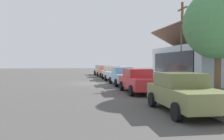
% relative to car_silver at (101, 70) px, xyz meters
% --- Properties ---
extents(ground_plane, '(120.00, 120.00, 0.00)m').
position_rel_car_silver_xyz_m(ground_plane, '(15.39, -2.63, -0.82)').
color(ground_plane, '#4C4947').
extents(sidewalk_curb, '(60.00, 4.20, 0.16)m').
position_rel_car_silver_xyz_m(sidewalk_curb, '(15.39, 2.97, -0.74)').
color(sidewalk_curb, '#B2AFA8').
rests_on(sidewalk_curb, ground).
extents(car_silver, '(4.67, 2.21, 1.59)m').
position_rel_car_silver_xyz_m(car_silver, '(0.00, 0.00, 0.00)').
color(car_silver, silver).
rests_on(car_silver, ground).
extents(car_coral, '(4.90, 2.14, 1.59)m').
position_rel_car_silver_xyz_m(car_coral, '(6.03, 0.01, -0.00)').
color(car_coral, '#EA8C75').
rests_on(car_coral, ground).
extents(car_ivory, '(4.77, 1.93, 1.59)m').
position_rel_car_silver_xyz_m(car_ivory, '(11.62, 0.02, -0.00)').
color(car_ivory, silver).
rests_on(car_ivory, ground).
extents(car_skyblue, '(4.78, 2.00, 1.59)m').
position_rel_car_silver_xyz_m(car_skyblue, '(17.91, 0.07, -0.00)').
color(car_skyblue, '#8CB7E0').
rests_on(car_skyblue, ground).
extents(car_cherry, '(4.66, 2.02, 1.59)m').
position_rel_car_silver_xyz_m(car_cherry, '(23.37, 0.07, -0.00)').
color(car_cherry, red).
rests_on(car_cherry, ground).
extents(car_olive, '(4.43, 2.07, 1.59)m').
position_rel_car_silver_xyz_m(car_olive, '(29.72, 0.26, -0.00)').
color(car_olive, olive).
rests_on(car_olive, ground).
extents(storefront_building, '(12.52, 8.02, 5.83)m').
position_rel_car_silver_xyz_m(storefront_building, '(15.72, 9.36, 1.16)').
color(storefront_building, '#ADBCC6').
rests_on(storefront_building, ground).
extents(shade_tree, '(4.82, 4.82, 7.09)m').
position_rel_car_silver_xyz_m(shade_tree, '(23.52, 5.70, 3.85)').
color(shade_tree, brown).
rests_on(shade_tree, ground).
extents(utility_pole_wooden, '(1.80, 0.24, 7.50)m').
position_rel_car_silver_xyz_m(utility_pole_wooden, '(18.06, 5.57, 3.11)').
color(utility_pole_wooden, brown).
rests_on(utility_pole_wooden, ground).
extents(fire_hydrant_red, '(0.22, 0.22, 0.71)m').
position_rel_car_silver_xyz_m(fire_hydrant_red, '(21.81, 1.57, -0.32)').
color(fire_hydrant_red, red).
rests_on(fire_hydrant_red, sidewalk_curb).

